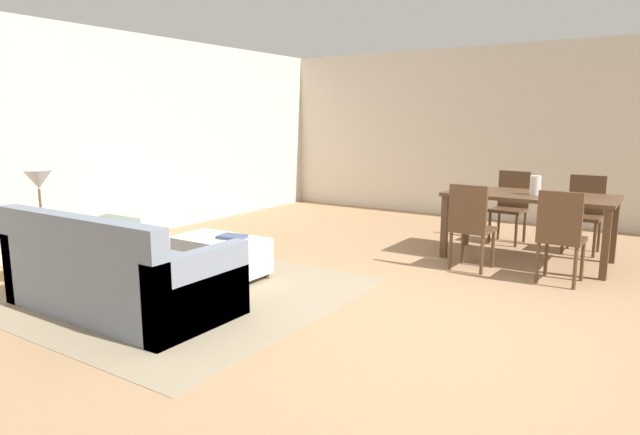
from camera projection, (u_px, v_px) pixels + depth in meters
ground_plane at (402, 325)px, 4.28m from camera, size 10.80×10.80×0.00m
wall_back at (547, 135)px, 8.15m from camera, size 9.00×0.12×2.70m
wall_left at (94, 138)px, 6.87m from camera, size 0.12×11.00×2.70m
area_rug at (177, 291)px, 5.11m from camera, size 3.00×2.80×0.01m
couch at (117, 276)px, 4.56m from camera, size 1.95×0.97×0.86m
ottoman_table at (220, 255)px, 5.52m from camera, size 0.95×0.55×0.41m
side_table at (43, 237)px, 5.32m from camera, size 0.40×0.40×0.58m
table_lamp at (38, 182)px, 5.23m from camera, size 0.26×0.26×0.53m
dining_table at (529, 202)px, 6.12m from camera, size 1.78×0.90×0.76m
dining_chair_near_left at (470, 222)px, 5.73m from camera, size 0.42×0.42×0.92m
dining_chair_near_right at (561, 232)px, 5.23m from camera, size 0.42×0.42×0.92m
dining_chair_far_left at (511, 202)px, 7.07m from camera, size 0.43×0.43×0.92m
dining_chair_far_right at (585, 209)px, 6.55m from camera, size 0.41×0.41×0.92m
vase_centerpiece at (535, 185)px, 6.02m from camera, size 0.12×0.12×0.21m
book_on_ottoman at (232, 237)px, 5.45m from camera, size 0.29×0.24×0.03m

